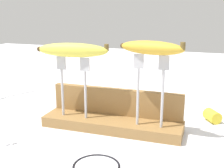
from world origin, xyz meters
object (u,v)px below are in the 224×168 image
(banana_raised_left, at_px, (72,50))
(wire_coil, at_px, (96,165))
(fork_fallen_far, at_px, (14,149))
(fork_stand_right, at_px, (150,84))
(banana_raised_right, at_px, (152,48))
(banana_chunk_near, at_px, (212,116))
(fork_stand_left, at_px, (73,81))
(fork_fallen_near, at_px, (10,96))

(banana_raised_left, xyz_separation_m, wire_coil, (0.14, -0.19, -0.21))
(fork_fallen_far, bearing_deg, fork_stand_right, 32.44)
(banana_raised_right, distance_m, banana_chunk_near, 0.31)
(wire_coil, bearing_deg, fork_fallen_far, 178.63)
(fork_stand_left, xyz_separation_m, wire_coil, (0.14, -0.19, -0.13))
(banana_raised_right, xyz_separation_m, wire_coil, (-0.07, -0.19, -0.23))
(banana_raised_right, xyz_separation_m, fork_fallen_far, (-0.29, -0.18, -0.23))
(fork_fallen_far, distance_m, wire_coil, 0.21)
(fork_stand_left, distance_m, fork_fallen_far, 0.23)
(banana_raised_left, relative_size, fork_fallen_near, 1.32)
(banana_chunk_near, height_order, wire_coil, banana_chunk_near)
(fork_stand_right, distance_m, banana_raised_left, 0.23)
(fork_stand_right, bearing_deg, banana_chunk_near, 45.38)
(fork_stand_left, bearing_deg, banana_raised_right, 0.00)
(fork_stand_right, relative_size, wire_coil, 1.82)
(fork_fallen_far, bearing_deg, fork_stand_left, 68.32)
(fork_stand_left, distance_m, wire_coil, 0.27)
(banana_chunk_near, bearing_deg, wire_coil, -123.82)
(fork_stand_left, relative_size, banana_raised_left, 0.85)
(fork_stand_left, xyz_separation_m, fork_stand_right, (0.21, -0.00, 0.01))
(fork_stand_left, relative_size, fork_stand_right, 0.91)
(wire_coil, bearing_deg, banana_raised_left, 126.65)
(banana_raised_right, bearing_deg, banana_raised_left, -179.99)
(banana_raised_left, relative_size, fork_fallen_far, 1.32)
(fork_fallen_far, xyz_separation_m, wire_coil, (0.21, -0.01, -0.00))
(fork_stand_left, height_order, banana_raised_left, banana_raised_left)
(fork_stand_right, distance_m, fork_fallen_far, 0.36)
(fork_stand_left, xyz_separation_m, banana_raised_left, (-0.00, -0.00, 0.09))
(fork_stand_left, relative_size, fork_fallen_near, 1.12)
(banana_raised_left, relative_size, wire_coil, 1.95)
(banana_raised_left, distance_m, fork_fallen_far, 0.29)
(fork_fallen_far, distance_m, banana_chunk_near, 0.56)
(banana_chunk_near, xyz_separation_m, wire_coil, (-0.23, -0.34, -0.02))
(banana_raised_left, bearing_deg, fork_stand_right, 0.00)
(fork_stand_left, relative_size, fork_fallen_far, 1.12)
(fork_stand_right, bearing_deg, banana_raised_left, -180.00)
(fork_stand_left, distance_m, fork_stand_right, 0.21)
(fork_stand_left, bearing_deg, fork_stand_right, -0.00)
(fork_stand_left, bearing_deg, fork_fallen_far, -111.68)
(fork_stand_right, xyz_separation_m, fork_fallen_far, (-0.29, -0.18, -0.14))
(banana_raised_left, distance_m, banana_raised_right, 0.21)
(fork_stand_right, height_order, banana_raised_left, banana_raised_left)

